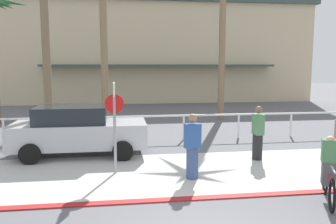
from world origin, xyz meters
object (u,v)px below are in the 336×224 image
object	(u,v)px
stop_sign_bike_lane	(114,115)
car_silver_1	(78,130)
pedestrian_0	(258,135)
pedestrian_1	(192,149)
palm_tree_4	(222,2)
cyclist_red_0	(329,170)

from	to	relation	value
stop_sign_bike_lane	car_silver_1	xyz separation A→B (m)	(-1.25, 2.15, -0.81)
car_silver_1	pedestrian_0	bearing A→B (deg)	-13.32
stop_sign_bike_lane	pedestrian_1	bearing A→B (deg)	-20.59
stop_sign_bike_lane	pedestrian_0	world-z (taller)	stop_sign_bike_lane
car_silver_1	palm_tree_4	bearing A→B (deg)	45.28
stop_sign_bike_lane	palm_tree_4	xyz separation A→B (m)	(5.76, 9.23, 4.73)
stop_sign_bike_lane	pedestrian_1	distance (m)	2.34
stop_sign_bike_lane	palm_tree_4	bearing A→B (deg)	58.04
car_silver_1	cyclist_red_0	distance (m)	7.69
palm_tree_4	cyclist_red_0	world-z (taller)	palm_tree_4
car_silver_1	pedestrian_1	world-z (taller)	pedestrian_1
stop_sign_bike_lane	car_silver_1	distance (m)	2.62
pedestrian_0	pedestrian_1	world-z (taller)	pedestrian_1
car_silver_1	cyclist_red_0	xyz separation A→B (m)	(6.02, -4.78, -0.18)
car_silver_1	pedestrian_0	world-z (taller)	pedestrian_0
cyclist_red_0	pedestrian_1	xyz separation A→B (m)	(-2.73, 1.87, 0.13)
stop_sign_bike_lane	pedestrian_0	xyz separation A→B (m)	(4.50, 0.79, -0.87)
pedestrian_1	pedestrian_0	bearing A→B (deg)	32.28
car_silver_1	pedestrian_0	xyz separation A→B (m)	(5.75, -1.36, -0.06)
stop_sign_bike_lane	car_silver_1	bearing A→B (deg)	120.23
cyclist_red_0	pedestrian_0	distance (m)	3.44
pedestrian_0	pedestrian_1	bearing A→B (deg)	-147.72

